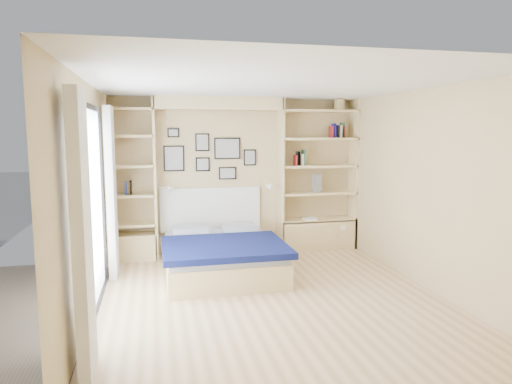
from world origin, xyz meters
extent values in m
plane|color=beige|center=(0.00, 0.00, 0.00)|extent=(4.50, 4.50, 0.00)
plane|color=tan|center=(0.00, 2.25, 1.25)|extent=(4.00, 0.00, 4.00)
plane|color=tan|center=(0.00, -2.25, 1.25)|extent=(4.00, 0.00, 4.00)
plane|color=tan|center=(-2.00, 0.00, 1.25)|extent=(0.00, 4.50, 4.50)
plane|color=tan|center=(2.00, 0.00, 1.25)|extent=(0.00, 4.50, 4.50)
plane|color=white|center=(0.00, 0.00, 2.50)|extent=(4.50, 4.50, 0.00)
cube|color=#E2C989|center=(-1.30, 2.08, 1.25)|extent=(0.04, 0.35, 2.50)
cube|color=#E2C989|center=(0.70, 2.08, 1.25)|extent=(0.04, 0.35, 2.50)
cube|color=#E2C989|center=(-0.30, 2.08, 2.40)|extent=(2.00, 0.35, 0.20)
cube|color=#E2C989|center=(1.98, 2.08, 1.25)|extent=(0.04, 0.35, 2.50)
cube|color=#E2C989|center=(-1.98, 2.08, 1.25)|extent=(0.04, 0.35, 2.50)
cube|color=#E2C989|center=(1.35, 2.08, 0.25)|extent=(1.30, 0.35, 0.50)
cube|color=#E2C989|center=(-1.65, 2.08, 0.20)|extent=(0.70, 0.35, 0.40)
cube|color=black|center=(-1.97, 0.00, 2.23)|extent=(0.04, 2.08, 0.06)
cube|color=black|center=(-1.97, 0.00, 0.03)|extent=(0.04, 2.08, 0.06)
cube|color=black|center=(-1.97, -1.02, 1.10)|extent=(0.04, 0.06, 2.20)
cube|color=black|center=(-1.97, 1.02, 1.10)|extent=(0.04, 0.06, 2.20)
cube|color=silver|center=(-1.98, 0.00, 1.12)|extent=(0.01, 2.00, 2.20)
cube|color=white|center=(-1.88, -1.30, 1.15)|extent=(0.10, 0.45, 2.30)
cube|color=white|center=(-1.88, 1.30, 1.15)|extent=(0.10, 0.45, 2.30)
cube|color=#E2C989|center=(1.35, 2.08, 0.50)|extent=(1.30, 0.35, 0.04)
cube|color=#E2C989|center=(1.35, 2.08, 0.95)|extent=(1.30, 0.35, 0.04)
cube|color=#E2C989|center=(1.35, 2.08, 1.40)|extent=(1.30, 0.35, 0.04)
cube|color=#E2C989|center=(1.35, 2.08, 1.85)|extent=(1.30, 0.35, 0.04)
cube|color=#E2C989|center=(1.35, 2.08, 2.30)|extent=(1.30, 0.35, 0.04)
cube|color=#E2C989|center=(-1.65, 2.08, 0.55)|extent=(0.70, 0.35, 0.04)
cube|color=#E2C989|center=(-1.65, 2.08, 1.00)|extent=(0.70, 0.35, 0.04)
cube|color=#E2C989|center=(-1.65, 2.08, 1.45)|extent=(0.70, 0.35, 0.04)
cube|color=#E2C989|center=(-1.65, 2.08, 1.90)|extent=(0.70, 0.35, 0.04)
cube|color=#E2C989|center=(-1.65, 2.08, 2.30)|extent=(0.70, 0.35, 0.04)
cube|color=#E2C989|center=(-0.43, 1.09, 0.17)|extent=(1.52, 1.90, 0.33)
cube|color=#A9ADB9|center=(-0.43, 1.09, 0.38)|extent=(1.48, 1.86, 0.10)
cube|color=#0D1447|center=(-0.43, 0.77, 0.45)|extent=(1.62, 1.33, 0.08)
cube|color=#A9ADB9|center=(-0.81, 1.74, 0.49)|extent=(0.52, 0.38, 0.12)
cube|color=#A9ADB9|center=(-0.05, 1.74, 0.49)|extent=(0.52, 0.38, 0.12)
cube|color=white|center=(-0.43, 2.22, 0.72)|extent=(1.62, 0.04, 0.70)
cube|color=black|center=(-1.00, 2.23, 1.55)|extent=(0.32, 0.02, 0.40)
cube|color=gray|center=(-1.00, 2.21, 1.55)|extent=(0.28, 0.01, 0.36)
cube|color=black|center=(-0.55, 2.23, 1.80)|extent=(0.22, 0.02, 0.28)
cube|color=gray|center=(-0.55, 2.21, 1.80)|extent=(0.18, 0.01, 0.24)
cube|color=black|center=(-0.55, 2.23, 1.45)|extent=(0.22, 0.02, 0.22)
cube|color=gray|center=(-0.55, 2.21, 1.45)|extent=(0.18, 0.01, 0.18)
cube|color=black|center=(-0.15, 2.23, 1.70)|extent=(0.42, 0.02, 0.34)
cube|color=gray|center=(-0.15, 2.21, 1.70)|extent=(0.38, 0.01, 0.30)
cube|color=black|center=(-0.15, 2.23, 1.30)|extent=(0.28, 0.02, 0.20)
cube|color=gray|center=(-0.15, 2.21, 1.30)|extent=(0.24, 0.01, 0.16)
cube|color=black|center=(0.22, 2.23, 1.55)|extent=(0.20, 0.02, 0.26)
cube|color=gray|center=(0.22, 2.21, 1.55)|extent=(0.16, 0.01, 0.22)
cube|color=black|center=(-1.00, 2.23, 1.95)|extent=(0.18, 0.02, 0.14)
cube|color=gray|center=(-1.00, 2.21, 1.95)|extent=(0.14, 0.01, 0.10)
cylinder|color=silver|center=(-1.16, 2.00, 1.12)|extent=(0.20, 0.02, 0.02)
cone|color=white|center=(-1.06, 2.00, 1.10)|extent=(0.13, 0.12, 0.15)
cylinder|color=silver|center=(0.56, 2.00, 1.12)|extent=(0.20, 0.02, 0.02)
cone|color=white|center=(0.46, 2.00, 1.10)|extent=(0.13, 0.12, 0.15)
cube|color=#A51E1E|center=(0.95, 2.07, 1.50)|extent=(0.02, 0.15, 0.17)
cube|color=navy|center=(0.99, 2.07, 1.53)|extent=(0.03, 0.15, 0.22)
cube|color=black|center=(0.99, 2.07, 1.53)|extent=(0.03, 0.15, 0.23)
cube|color=#BFB28C|center=(1.05, 2.07, 1.51)|extent=(0.04, 0.15, 0.18)
cube|color=#26593F|center=(1.08, 2.07, 1.55)|extent=(0.03, 0.15, 0.25)
cube|color=#A51E1E|center=(1.56, 2.07, 1.96)|extent=(0.02, 0.15, 0.19)
cube|color=navy|center=(1.61, 2.07, 1.99)|extent=(0.03, 0.15, 0.23)
cube|color=black|center=(1.67, 2.07, 1.97)|extent=(0.03, 0.15, 0.20)
cube|color=tan|center=(1.71, 2.07, 1.97)|extent=(0.04, 0.15, 0.20)
cube|color=#26593F|center=(1.75, 2.07, 1.99)|extent=(0.03, 0.15, 0.25)
cube|color=#A51E1E|center=(1.76, 2.07, 1.97)|extent=(0.03, 0.15, 0.20)
cube|color=navy|center=(-1.73, 2.07, 1.12)|extent=(0.02, 0.15, 0.20)
cube|color=black|center=(-1.66, 2.07, 1.12)|extent=(0.03, 0.15, 0.21)
cube|color=#BFB28C|center=(-1.67, 2.07, 1.12)|extent=(0.03, 0.15, 0.19)
cube|color=#E2C989|center=(1.69, 2.07, 2.40)|extent=(0.13, 0.13, 0.15)
cone|color=#E2C989|center=(1.69, 2.07, 2.51)|extent=(0.20, 0.20, 0.08)
cube|color=slate|center=(1.33, 2.07, 1.12)|extent=(0.12, 0.12, 0.30)
cube|color=white|center=(1.20, 2.02, 0.54)|extent=(0.22, 0.16, 0.03)
camera|label=1|loc=(-1.30, -5.05, 1.96)|focal=32.00mm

